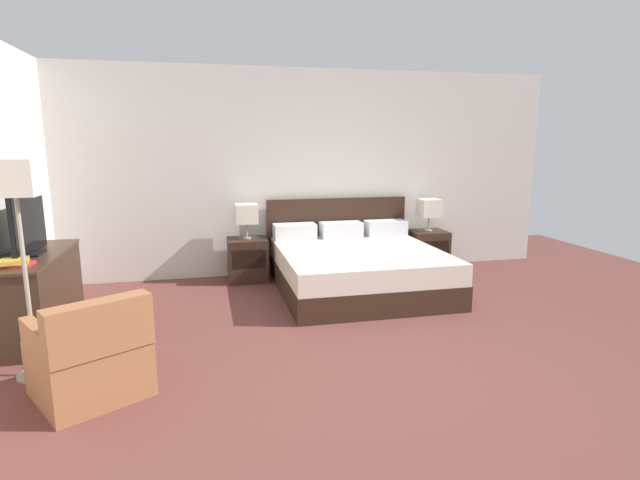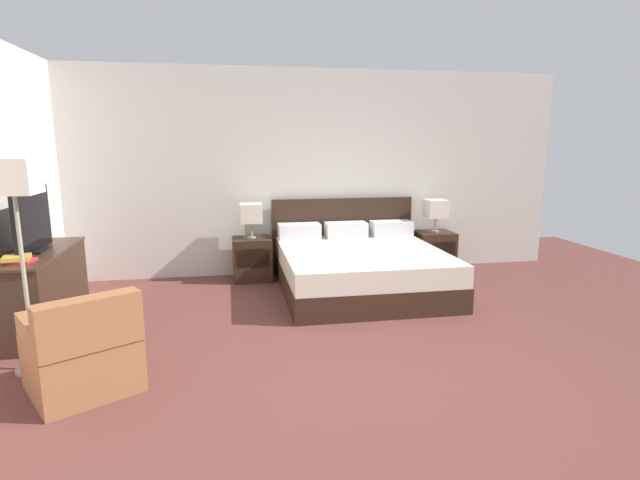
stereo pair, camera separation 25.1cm
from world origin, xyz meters
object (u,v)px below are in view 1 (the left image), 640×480
object	(u,v)px
book_red_cover	(15,265)
floor_lamp	(16,195)
bed	(357,267)
table_lamp_right	(429,208)
tv	(28,223)
armchair_by_window	(91,359)
nightstand_right	(427,250)
dresser	(37,294)
table_lamp_left	(246,214)
nightstand_left	(248,260)
book_blue_cover	(14,261)

from	to	relation	value
book_red_cover	floor_lamp	size ratio (longest dim) A/B	0.16
bed	table_lamp_right	world-z (taller)	bed
tv	book_red_cover	bearing A→B (deg)	-89.78
table_lamp_right	armchair_by_window	size ratio (longest dim) A/B	0.48
nightstand_right	dresser	bearing A→B (deg)	-162.77
tv	floor_lamp	size ratio (longest dim) A/B	0.50
table_lamp_left	table_lamp_right	world-z (taller)	same
bed	armchair_by_window	size ratio (longest dim) A/B	2.18
book_red_cover	floor_lamp	bearing A→B (deg)	-64.77
nightstand_left	book_red_cover	world-z (taller)	book_red_cover
nightstand_right	table_lamp_right	distance (m)	0.60
dresser	tv	distance (m)	0.67
floor_lamp	armchair_by_window	bearing A→B (deg)	-41.40
bed	book_blue_cover	xyz separation A→B (m)	(-3.33, -1.15, 0.52)
dresser	book_red_cover	distance (m)	0.59
nightstand_right	armchair_by_window	size ratio (longest dim) A/B	0.59
table_lamp_left	book_red_cover	bearing A→B (deg)	-137.84
book_blue_cover	table_lamp_left	bearing A→B (deg)	42.15
bed	tv	world-z (taller)	tv
table_lamp_left	book_blue_cover	size ratio (longest dim) A/B	2.15
tv	book_blue_cover	size ratio (longest dim) A/B	3.99
table_lamp_left	floor_lamp	distance (m)	3.04
tv	dresser	bearing A→B (deg)	100.26
bed	dresser	world-z (taller)	bed
tv	book_red_cover	size ratio (longest dim) A/B	3.21
nightstand_left	book_red_cover	bearing A→B (deg)	-137.86
table_lamp_right	book_red_cover	bearing A→B (deg)	-157.82
book_red_cover	book_blue_cover	size ratio (longest dim) A/B	1.24
nightstand_left	book_blue_cover	bearing A→B (deg)	-137.88
tv	armchair_by_window	world-z (taller)	tv
dresser	floor_lamp	world-z (taller)	floor_lamp
table_lamp_right	armchair_by_window	xyz separation A→B (m)	(-3.87, -2.81, -0.59)
table_lamp_right	book_red_cover	world-z (taller)	table_lamp_right
floor_lamp	nightstand_left	bearing A→B (deg)	52.16
table_lamp_left	book_red_cover	world-z (taller)	table_lamp_left
dresser	floor_lamp	size ratio (longest dim) A/B	0.87
bed	dresser	size ratio (longest dim) A/B	1.42
table_lamp_left	armchair_by_window	distance (m)	3.17
tv	book_blue_cover	distance (m)	0.50
nightstand_right	floor_lamp	distance (m)	5.09
nightstand_left	table_lamp_left	world-z (taller)	table_lamp_left
bed	nightstand_left	bearing A→B (deg)	150.25
armchair_by_window	floor_lamp	xyz separation A→B (m)	(-0.50, 0.44, 1.12)
nightstand_left	tv	xyz separation A→B (m)	(-2.07, -1.44, 0.79)
tv	nightstand_right	bearing A→B (deg)	17.40
book_red_cover	floor_lamp	world-z (taller)	floor_lamp
table_lamp_left	floor_lamp	bearing A→B (deg)	-127.82
bed	book_blue_cover	distance (m)	3.57
table_lamp_left	bed	bearing A→B (deg)	-29.80
book_blue_cover	armchair_by_window	xyz separation A→B (m)	(0.73, -0.93, -0.53)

